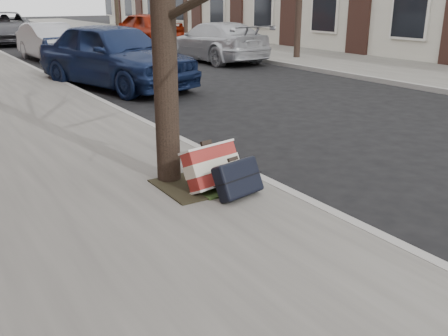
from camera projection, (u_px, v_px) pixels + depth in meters
ground at (404, 193)px, 5.65m from camera, size 120.00×120.00×0.00m
far_sidewalk at (237, 47)px, 21.56m from camera, size 4.00×70.00×0.12m
dirt_patch at (198, 185)px, 5.55m from camera, size 0.85×0.85×0.02m
suitcase_red at (212, 166)px, 5.40m from camera, size 0.69×0.46×0.49m
suitcase_navy at (238, 178)px, 5.16m from camera, size 0.58×0.41×0.42m
car_near_front at (115, 55)px, 12.04m from camera, size 3.00×4.95×1.58m
car_near_mid at (51, 42)px, 17.35m from camera, size 1.59×3.94×1.27m
car_near_back at (6, 28)px, 23.74m from camera, size 3.29×5.62×1.47m
car_far_front at (215, 42)px, 17.16m from camera, size 2.05×4.65×1.33m
car_far_back at (143, 29)px, 22.43m from camera, size 2.46×4.71×1.53m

